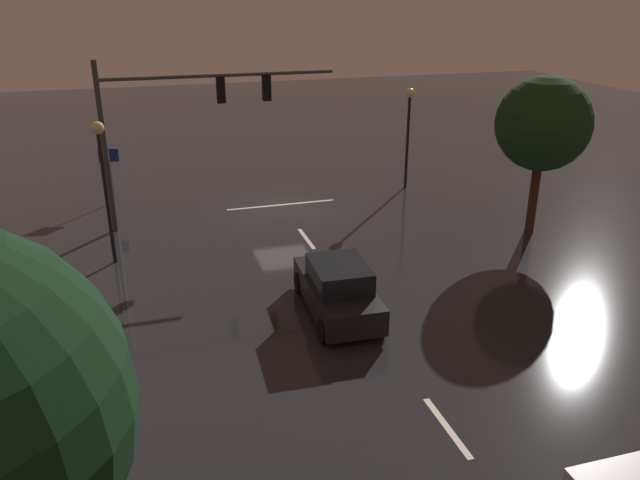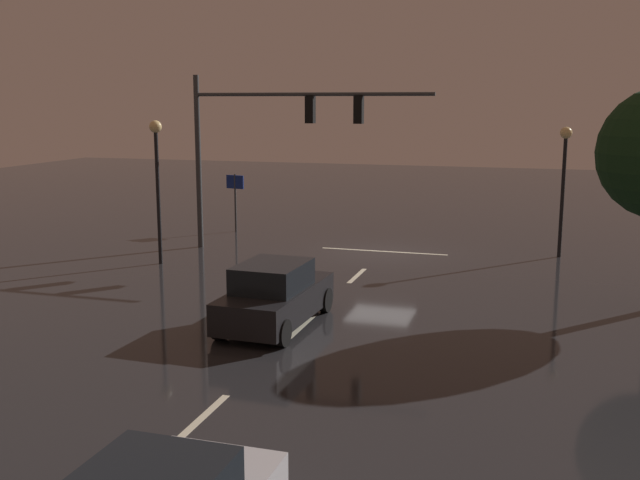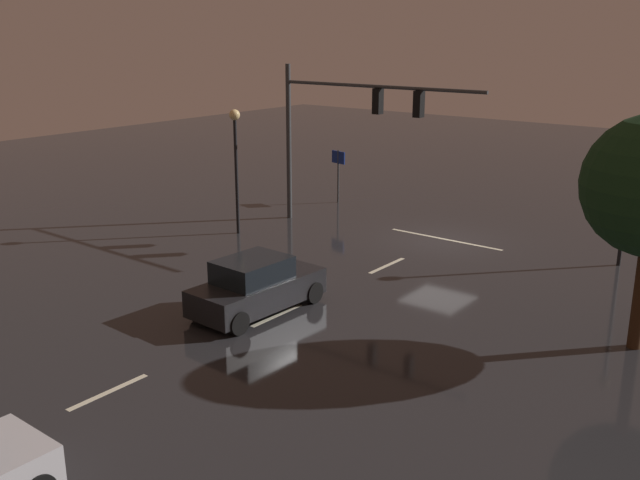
{
  "view_description": "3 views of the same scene",
  "coord_description": "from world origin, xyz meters",
  "px_view_note": "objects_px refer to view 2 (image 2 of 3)",
  "views": [
    {
      "loc": [
        6.11,
        26.3,
        9.34
      ],
      "look_at": [
        0.26,
        6.77,
        1.05
      ],
      "focal_mm": 35.16,
      "sensor_mm": 36.0,
      "label": 1
    },
    {
      "loc": [
        -5.88,
        27.95,
        5.82
      ],
      "look_at": [
        0.59,
        6.39,
        1.62
      ],
      "focal_mm": 42.06,
      "sensor_mm": 36.0,
      "label": 2
    },
    {
      "loc": [
        -13.28,
        24.88,
        8.16
      ],
      "look_at": [
        0.24,
        7.62,
        1.75
      ],
      "focal_mm": 40.29,
      "sensor_mm": 36.0,
      "label": 3
    }
  ],
  "objects_px": {
    "street_lamp_left_kerb": "(564,166)",
    "route_sign": "(235,190)",
    "car_approaching": "(275,296)",
    "traffic_signal_assembly": "(270,129)",
    "street_lamp_right_kerb": "(157,165)"
  },
  "relations": [
    {
      "from": "street_lamp_left_kerb",
      "to": "route_sign",
      "type": "relative_size",
      "value": 1.88
    },
    {
      "from": "car_approaching",
      "to": "street_lamp_left_kerb",
      "type": "height_order",
      "value": "street_lamp_left_kerb"
    },
    {
      "from": "street_lamp_left_kerb",
      "to": "street_lamp_right_kerb",
      "type": "xyz_separation_m",
      "value": [
        13.86,
        5.4,
        0.16
      ]
    },
    {
      "from": "traffic_signal_assembly",
      "to": "route_sign",
      "type": "height_order",
      "value": "traffic_signal_assembly"
    },
    {
      "from": "car_approaching",
      "to": "route_sign",
      "type": "bearing_deg",
      "value": -62.98
    },
    {
      "from": "street_lamp_left_kerb",
      "to": "route_sign",
      "type": "xyz_separation_m",
      "value": [
        13.92,
        -1.68,
        -1.56
      ]
    },
    {
      "from": "car_approaching",
      "to": "traffic_signal_assembly",
      "type": "bearing_deg",
      "value": -69.12
    },
    {
      "from": "street_lamp_left_kerb",
      "to": "traffic_signal_assembly",
      "type": "bearing_deg",
      "value": 10.86
    },
    {
      "from": "street_lamp_left_kerb",
      "to": "street_lamp_right_kerb",
      "type": "distance_m",
      "value": 14.88
    },
    {
      "from": "traffic_signal_assembly",
      "to": "route_sign",
      "type": "relative_size",
      "value": 3.63
    },
    {
      "from": "route_sign",
      "to": "car_approaching",
      "type": "bearing_deg",
      "value": 117.02
    },
    {
      "from": "car_approaching",
      "to": "route_sign",
      "type": "xyz_separation_m",
      "value": [
        6.64,
        -13.02,
        1.08
      ]
    },
    {
      "from": "traffic_signal_assembly",
      "to": "street_lamp_left_kerb",
      "type": "relative_size",
      "value": 1.93
    },
    {
      "from": "street_lamp_left_kerb",
      "to": "street_lamp_right_kerb",
      "type": "bearing_deg",
      "value": 21.3
    },
    {
      "from": "street_lamp_left_kerb",
      "to": "street_lamp_right_kerb",
      "type": "relative_size",
      "value": 0.95
    }
  ]
}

